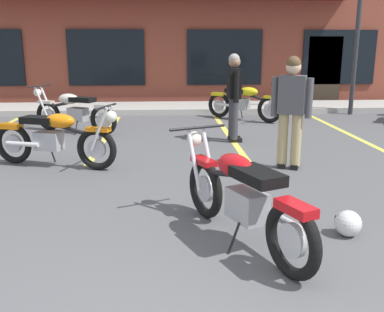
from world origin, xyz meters
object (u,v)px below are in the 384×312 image
Objects in this scene: motorcycle_foreground_classic at (241,195)px; motorcycle_blue_standard at (74,111)px; person_in_black_shirt at (234,92)px; helmet_on_pavement at (348,223)px; motorcycle_red_sportbike at (244,102)px; person_near_building at (291,106)px; motorcycle_black_cruiser at (54,137)px.

motorcycle_foreground_classic is 1.03× the size of motorcycle_blue_standard.
helmet_on_pavement is at bearing -84.06° from person_in_black_shirt.
motorcycle_red_sportbike is (1.27, 6.93, 0.00)m from motorcycle_foreground_classic.
motorcycle_blue_standard is 7.45× the size of helmet_on_pavement.
motorcycle_foreground_classic is at bearing -97.86° from person_in_black_shirt.
person_near_building is (3.80, -3.08, 0.49)m from motorcycle_blue_standard.
person_in_black_shirt is at bearing -18.44° from motorcycle_blue_standard.
motorcycle_foreground_classic is at bearing -115.03° from person_near_building.
motorcycle_foreground_classic is 6.15m from motorcycle_blue_standard.
motorcycle_foreground_classic reaches higher than helmet_on_pavement.
motorcycle_red_sportbike is 4.48m from person_near_building.
motorcycle_red_sportbike is 6.88m from helmet_on_pavement.
motorcycle_black_cruiser is 2.76m from motorcycle_blue_standard.
helmet_on_pavement is (0.46, -4.41, -0.82)m from person_in_black_shirt.
helmet_on_pavement is at bearing -55.95° from motorcycle_blue_standard.
person_near_building is (0.54, -1.99, 0.00)m from person_in_black_shirt.
motorcycle_red_sportbike is at bearing 19.34° from motorcycle_blue_standard.
person_in_black_shirt and person_near_building have the same top height.
motorcycle_red_sportbike is 0.86× the size of motorcycle_black_cruiser.
motorcycle_foreground_classic is 1.19× the size of person_near_building.
person_near_building is (3.55, -0.33, 0.49)m from motorcycle_black_cruiser.
person_near_building is (-0.11, -4.45, 0.49)m from motorcycle_red_sportbike.
motorcycle_blue_standard is (-2.64, 5.56, 0.00)m from motorcycle_foreground_classic.
motorcycle_black_cruiser reaches higher than helmet_on_pavement.
motorcycle_foreground_classic is 7.04m from motorcycle_red_sportbike.
motorcycle_foreground_classic and motorcycle_blue_standard have the same top height.
motorcycle_foreground_classic is at bearing -64.60° from motorcycle_blue_standard.
person_in_black_shirt is at bearing -104.90° from motorcycle_red_sportbike.
motorcycle_blue_standard is 3.47m from person_in_black_shirt.
person_near_building is (1.16, 2.48, 0.49)m from motorcycle_foreground_classic.
motorcycle_foreground_classic is 1.13m from helmet_on_pavement.
motorcycle_blue_standard is at bearing -160.66° from motorcycle_red_sportbike.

